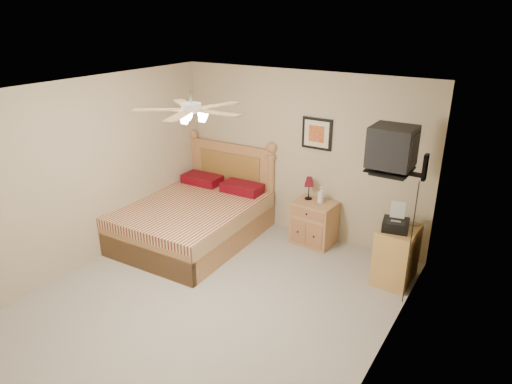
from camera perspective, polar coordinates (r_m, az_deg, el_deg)
floor at (r=5.71m, az=-5.51°, el=-13.28°), size 4.50×4.50×0.00m
ceiling at (r=4.75m, az=-6.61°, el=12.28°), size 4.00×4.50×0.04m
wall_back at (r=6.90m, az=5.51°, el=4.63°), size 4.00×0.04×2.50m
wall_front at (r=3.82m, az=-27.64°, el=-12.99°), size 4.00×0.04×2.50m
wall_left at (r=6.46m, az=-20.21°, el=2.15°), size 0.04×4.50×2.50m
wall_right at (r=4.28m, az=15.88°, el=-7.31°), size 0.04×4.50×2.50m
bed at (r=6.82m, az=-8.10°, el=-0.63°), size 1.71×2.20×1.40m
nightstand at (r=6.87m, az=7.25°, el=-3.79°), size 0.63×0.49×0.66m
table_lamp at (r=6.77m, az=6.62°, el=0.48°), size 0.24×0.24×0.34m
lotion_bottle at (r=6.68m, az=8.10°, el=-0.38°), size 0.10×0.10×0.24m
framed_picture at (r=6.67m, az=7.63°, el=7.24°), size 0.46×0.04×0.46m
dresser at (r=6.15m, az=17.15°, el=-7.41°), size 0.46×0.64×0.75m
fax_machine at (r=5.84m, az=17.17°, el=-3.07°), size 0.37×0.39×0.33m
magazine_lower at (r=6.21m, az=18.18°, el=-3.24°), size 0.22×0.28×0.03m
magazine_upper at (r=6.21m, az=18.36°, el=-3.04°), size 0.23×0.28×0.02m
wall_tv at (r=5.34m, az=18.19°, el=4.79°), size 0.56×0.46×0.58m
ceiling_fan at (r=4.62m, az=-8.09°, el=10.18°), size 1.14×1.14×0.28m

